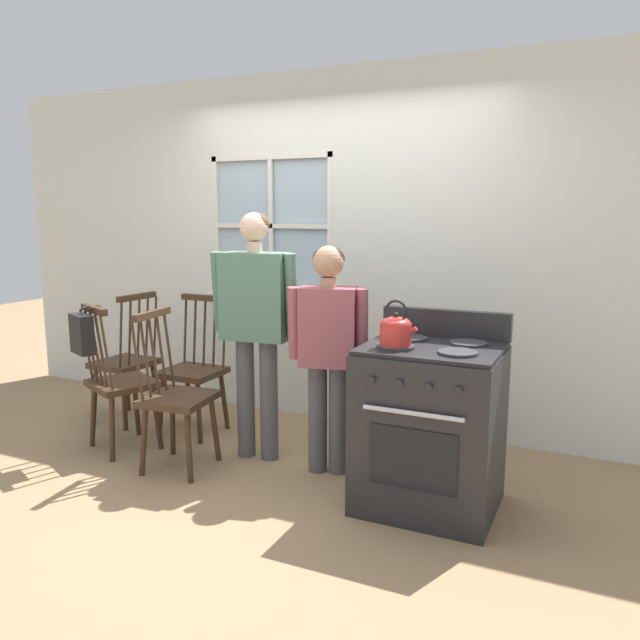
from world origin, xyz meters
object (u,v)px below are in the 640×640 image
Objects in this scene: person_teen_center at (328,340)px; chair_near_stove at (194,371)px; chair_near_wall at (176,398)px; person_elderly_left at (256,313)px; handbag at (82,333)px; kettle at (396,330)px; potted_plant at (261,283)px; chair_center_cluster at (126,363)px; stove at (430,425)px; chair_by_window at (120,384)px.

chair_near_stove is at bearing 152.90° from person_teen_center.
person_elderly_left reaches higher than chair_near_wall.
kettle is at bearing 3.83° from handbag.
chair_near_stove is (-0.30, 0.61, 0.00)m from chair_near_wall.
kettle is 1.96m from potted_plant.
kettle is (2.39, -0.56, 0.56)m from chair_center_cluster.
kettle is (1.45, 0.03, 0.56)m from chair_near_wall.
person_elderly_left reaches higher than kettle.
handbag is at bearing 92.46° from chair_near_wall.
stove is (2.56, -0.42, 0.01)m from chair_center_cluster.
kettle is at bearing -23.40° from person_elderly_left.
kettle is (1.76, -0.57, 0.56)m from chair_near_stove.
potted_plant reaches higher than handbag.
potted_plant reaches higher than chair_near_wall.
person_teen_center is at bearing -41.63° from potted_plant.
chair_near_wall is 1.39m from potted_plant.
stove reaches higher than handbag.
chair_near_wall is at bearing -174.15° from stove.
chair_near_wall is at bearing -178.64° from kettle.
chair_near_wall is at bearing -63.14° from chair_near_stove.
chair_near_wall is 1.05m from person_teen_center.
chair_center_cluster is at bearing 51.14° from chair_near_wall.
potted_plant is (0.22, 0.64, 0.61)m from chair_near_stove.
chair_near_wall is 4.16× the size of kettle.
chair_center_cluster is at bearing -178.18° from chair_near_stove.
person_teen_center is 4.91× the size of potted_plant.
chair_by_window and chair_near_stove have the same top height.
person_elderly_left is 1.36m from stove.
kettle reaches higher than chair_near_wall.
chair_near_stove is 0.91m from potted_plant.
person_elderly_left is (0.38, 0.38, 0.52)m from chair_near_wall.
chair_center_cluster is 2.59m from stove.
chair_by_window and chair_near_wall have the same top height.
person_teen_center is 1.64m from handbag.
person_teen_center is at bearing 164.89° from stove.
person_elderly_left is 1.51× the size of stove.
chair_center_cluster is 0.64m from chair_near_stove.
potted_plant is 0.96× the size of handbag.
kettle is 0.80× the size of handbag.
kettle is (1.07, -0.34, 0.03)m from person_elderly_left.
chair_near_stove is at bearing 161.94° from kettle.
stove is (1.92, -0.44, 0.01)m from chair_near_stove.
handbag is (-0.36, -0.71, 0.39)m from chair_near_stove.
person_teen_center is at bearing -7.74° from person_elderly_left.
chair_near_stove is (0.26, 0.50, 0.00)m from chair_by_window.
handbag is (-0.57, -1.35, -0.22)m from potted_plant.
stove is 3.69× the size of potted_plant.
chair_by_window is 1.00× the size of chair_near_stove.
chair_center_cluster is at bearing 157.35° from person_teen_center.
stove reaches higher than chair_near_stove.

